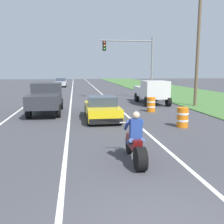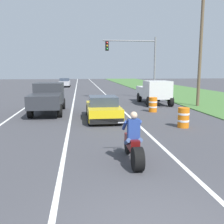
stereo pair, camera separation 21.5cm
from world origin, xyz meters
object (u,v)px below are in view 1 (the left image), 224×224
construction_barrel_mid (151,104)px  distant_car_far_ahead (61,82)px  pickup_truck_left_lane_dark_grey (46,97)px  construction_barrel_nearest (183,117)px  pickup_truck_right_shoulder_white (151,91)px  traffic_light_mast_near (136,58)px  sports_car_yellow (102,109)px  motorcycle_with_rider (136,145)px

construction_barrel_mid → distant_car_far_ahead: bearing=105.1°
pickup_truck_left_lane_dark_grey → construction_barrel_nearest: bearing=-36.0°
pickup_truck_right_shoulder_white → distant_car_far_ahead: (-8.74, 23.58, -0.33)m
pickup_truck_left_lane_dark_grey → traffic_light_mast_near: traffic_light_mast_near is taller
pickup_truck_right_shoulder_white → distant_car_far_ahead: size_ratio=1.20×
sports_car_yellow → construction_barrel_nearest: size_ratio=4.30×
pickup_truck_left_lane_dark_grey → distant_car_far_ahead: size_ratio=1.20×
sports_car_yellow → traffic_light_mast_near: size_ratio=0.72×
sports_car_yellow → construction_barrel_mid: bearing=31.7°
motorcycle_with_rider → pickup_truck_right_shoulder_white: size_ratio=0.46×
distant_car_far_ahead → construction_barrel_nearest: bearing=-76.8°
distant_car_far_ahead → pickup_truck_left_lane_dark_grey: bearing=-89.2°
construction_barrel_nearest → construction_barrel_mid: same height
sports_car_yellow → pickup_truck_right_shoulder_white: pickup_truck_right_shoulder_white is taller
motorcycle_with_rider → traffic_light_mast_near: size_ratio=0.37×
motorcycle_with_rider → sports_car_yellow: size_ratio=0.51×
pickup_truck_right_shoulder_white → construction_barrel_nearest: pickup_truck_right_shoulder_white is taller
traffic_light_mast_near → construction_barrel_mid: (-0.74, -7.77, -3.53)m
motorcycle_with_rider → distant_car_far_ahead: (-4.10, 37.15, 0.18)m
pickup_truck_right_shoulder_white → construction_barrel_mid: pickup_truck_right_shoulder_white is taller
pickup_truck_left_lane_dark_grey → construction_barrel_mid: size_ratio=4.80×
traffic_light_mast_near → construction_barrel_nearest: 13.16m
sports_car_yellow → pickup_truck_left_lane_dark_grey: (-3.43, 2.61, 0.48)m
construction_barrel_mid → sports_car_yellow: bearing=-148.3°
sports_car_yellow → traffic_light_mast_near: bearing=66.3°
motorcycle_with_rider → sports_car_yellow: (-0.27, 7.23, 0.04)m
construction_barrel_mid → distant_car_far_ahead: (-7.48, 27.66, 0.27)m
pickup_truck_right_shoulder_white → construction_barrel_nearest: 9.07m
distant_car_far_ahead → traffic_light_mast_near: bearing=-67.5°
sports_car_yellow → construction_barrel_nearest: bearing=-34.9°
sports_car_yellow → pickup_truck_left_lane_dark_grey: bearing=142.7°
pickup_truck_left_lane_dark_grey → distant_car_far_ahead: pickup_truck_left_lane_dark_grey is taller
motorcycle_with_rider → sports_car_yellow: 7.24m
construction_barrel_nearest → distant_car_far_ahead: distant_car_far_ahead is taller
pickup_truck_left_lane_dark_grey → distant_car_far_ahead: 27.31m
motorcycle_with_rider → pickup_truck_right_shoulder_white: (4.64, 13.57, 0.51)m
pickup_truck_left_lane_dark_grey → construction_barrel_nearest: 8.95m
pickup_truck_right_shoulder_white → construction_barrel_nearest: size_ratio=4.80×
traffic_light_mast_near → pickup_truck_left_lane_dark_grey: bearing=-136.5°
pickup_truck_left_lane_dark_grey → construction_barrel_nearest: pickup_truck_left_lane_dark_grey is taller
construction_barrel_nearest → construction_barrel_mid: size_ratio=1.00×
pickup_truck_left_lane_dark_grey → distant_car_far_ahead: (-0.40, 27.31, -0.33)m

